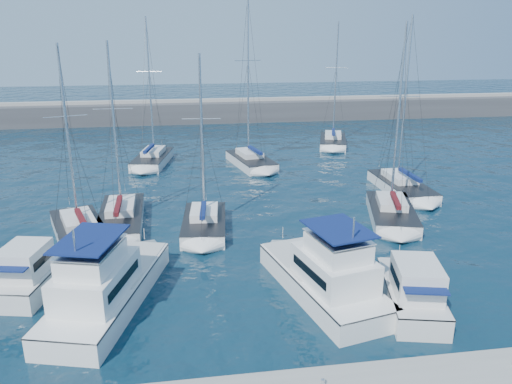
{
  "coord_description": "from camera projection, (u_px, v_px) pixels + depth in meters",
  "views": [
    {
      "loc": [
        -4.9,
        -26.32,
        13.53
      ],
      "look_at": [
        -0.06,
        5.79,
        3.0
      ],
      "focal_mm": 35.0,
      "sensor_mm": 36.0,
      "label": 1
    }
  ],
  "objects": [
    {
      "name": "sailboat_back_c",
      "position": [
        333.0,
        141.0,
        61.46
      ],
      "size": [
        5.08,
        8.03,
        14.94
      ],
      "rotation": [
        0.0,
        0.0,
        -0.29
      ],
      "color": "white",
      "rests_on": "ground"
    },
    {
      "name": "motor_yacht_port_inner",
      "position": [
        104.0,
        288.0,
        25.19
      ],
      "size": [
        5.99,
        10.85,
        4.69
      ],
      "rotation": [
        0.0,
        0.0,
        -0.27
      ],
      "color": "white",
      "rests_on": "ground"
    },
    {
      "name": "motor_yacht_stbd_outer",
      "position": [
        412.0,
        292.0,
        25.16
      ],
      "size": [
        3.91,
        6.72,
        3.2
      ],
      "rotation": [
        0.0,
        0.0,
        -0.23
      ],
      "color": "silver",
      "rests_on": "ground"
    },
    {
      "name": "sailboat_back_a",
      "position": [
        153.0,
        159.0,
        53.08
      ],
      "size": [
        4.47,
        8.38,
        15.28
      ],
      "rotation": [
        0.0,
        0.0,
        -0.18
      ],
      "color": "silver",
      "rests_on": "ground"
    },
    {
      "name": "ground",
      "position": [
        271.0,
        270.0,
        29.62
      ],
      "size": [
        220.0,
        220.0,
        0.0
      ],
      "primitive_type": "plane",
      "color": "black",
      "rests_on": "ground"
    },
    {
      "name": "sailboat_back_b",
      "position": [
        251.0,
        160.0,
        52.28
      ],
      "size": [
        4.73,
        8.21,
        17.2
      ],
      "rotation": [
        0.0,
        0.0,
        0.21
      ],
      "color": "silver",
      "rests_on": "ground"
    },
    {
      "name": "motor_yacht_port_outer",
      "position": [
        32.0,
        274.0,
        27.03
      ],
      "size": [
        3.6,
        6.13,
        3.2
      ],
      "rotation": [
        0.0,
        0.0,
        -0.21
      ],
      "color": "silver",
      "rests_on": "ground"
    },
    {
      "name": "sailboat_mid_a",
      "position": [
        80.0,
        232.0,
        33.81
      ],
      "size": [
        5.57,
        8.9,
        13.18
      ],
      "rotation": [
        0.0,
        0.0,
        0.32
      ],
      "color": "silver",
      "rests_on": "ground"
    },
    {
      "name": "motor_yacht_stbd_inner",
      "position": [
        327.0,
        277.0,
        26.27
      ],
      "size": [
        5.5,
        9.91,
        4.69
      ],
      "rotation": [
        0.0,
        0.0,
        0.23
      ],
      "color": "white",
      "rests_on": "ground"
    },
    {
      "name": "sailboat_mid_d",
      "position": [
        392.0,
        213.0,
        37.41
      ],
      "size": [
        5.16,
        8.36,
        14.51
      ],
      "rotation": [
        0.0,
        0.0,
        -0.28
      ],
      "color": "silver",
      "rests_on": "ground"
    },
    {
      "name": "sailboat_mid_c",
      "position": [
        204.0,
        224.0,
        35.26
      ],
      "size": [
        3.56,
        7.01,
        12.49
      ],
      "rotation": [
        0.0,
        0.0,
        -0.09
      ],
      "color": "white",
      "rests_on": "ground"
    },
    {
      "name": "sailboat_mid_b",
      "position": [
        121.0,
        218.0,
        36.42
      ],
      "size": [
        3.34,
        8.67,
        13.27
      ],
      "rotation": [
        0.0,
        0.0,
        0.03
      ],
      "color": "silver",
      "rests_on": "ground"
    },
    {
      "name": "sailboat_mid_e",
      "position": [
        401.0,
        186.0,
        43.79
      ],
      "size": [
        3.16,
        8.52,
        15.12
      ],
      "rotation": [
        0.0,
        0.0,
        0.01
      ],
      "color": "white",
      "rests_on": "ground"
    },
    {
      "name": "dock_cleat_centre",
      "position": [
        323.0,
        382.0,
        19.05
      ],
      "size": [
        0.16,
        0.16,
        0.25
      ],
      "primitive_type": "cylinder",
      "color": "silver",
      "rests_on": "dock"
    },
    {
      "name": "breakwater",
      "position": [
        213.0,
        114.0,
        78.21
      ],
      "size": [
        160.0,
        6.0,
        4.45
      ],
      "color": "#424244",
      "rests_on": "ground"
    }
  ]
}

